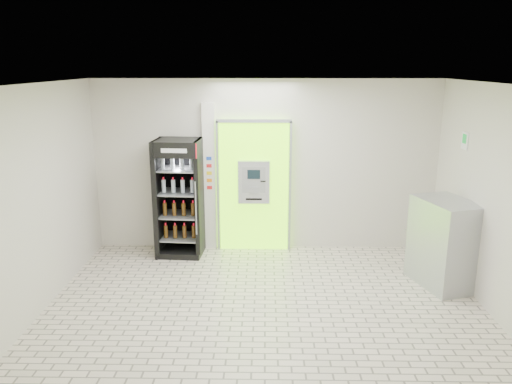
{
  "coord_description": "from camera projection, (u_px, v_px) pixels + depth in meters",
  "views": [
    {
      "loc": [
        -0.01,
        -6.07,
        3.25
      ],
      "look_at": [
        -0.14,
        1.2,
        1.36
      ],
      "focal_mm": 35.0,
      "sensor_mm": 36.0,
      "label": 1
    }
  ],
  "objects": [
    {
      "name": "atm_assembly",
      "position": [
        254.0,
        185.0,
        8.74
      ],
      "size": [
        1.3,
        0.24,
        2.33
      ],
      "color": "#7DF20D",
      "rests_on": "ground"
    },
    {
      "name": "ground",
      "position": [
        265.0,
        313.0,
        6.69
      ],
      "size": [
        6.0,
        6.0,
        0.0
      ],
      "primitive_type": "plane",
      "color": "beige",
      "rests_on": "ground"
    },
    {
      "name": "exit_sign",
      "position": [
        465.0,
        141.0,
        7.46
      ],
      "size": [
        0.02,
        0.22,
        0.26
      ],
      "color": "white",
      "rests_on": "room_shell"
    },
    {
      "name": "steel_cabinet",
      "position": [
        444.0,
        243.0,
        7.4
      ],
      "size": [
        0.93,
        1.13,
        1.31
      ],
      "rotation": [
        0.0,
        0.0,
        0.3
      ],
      "color": "#A6A9AE",
      "rests_on": "ground"
    },
    {
      "name": "room_shell",
      "position": [
        266.0,
        179.0,
        6.23
      ],
      "size": [
        6.0,
        6.0,
        6.0
      ],
      "color": "beige",
      "rests_on": "ground"
    },
    {
      "name": "beverage_cooler",
      "position": [
        180.0,
        200.0,
        8.57
      ],
      "size": [
        0.8,
        0.74,
        2.02
      ],
      "rotation": [
        0.0,
        0.0,
        -0.07
      ],
      "color": "black",
      "rests_on": "ground"
    },
    {
      "name": "pillar",
      "position": [
        210.0,
        177.0,
        8.76
      ],
      "size": [
        0.22,
        0.11,
        2.6
      ],
      "color": "silver",
      "rests_on": "ground"
    }
  ]
}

